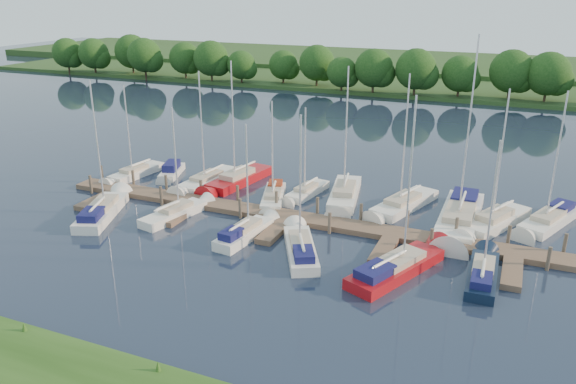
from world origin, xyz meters
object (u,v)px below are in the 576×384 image
at_px(motorboat, 171,172).
at_px(sailboat_n_5, 306,193).
at_px(sailboat_s_2, 245,234).
at_px(sailboat_n_0, 134,174).
at_px(dock, 287,220).

height_order(motorboat, sailboat_n_5, sailboat_n_5).
xyz_separation_m(motorboat, sailboat_n_5, (13.56, -0.06, -0.07)).
distance_m(motorboat, sailboat_n_5, 13.56).
distance_m(sailboat_n_5, sailboat_s_2, 9.65).
height_order(sailboat_n_5, sailboat_s_2, sailboat_s_2).
relative_size(sailboat_n_0, sailboat_s_2, 1.04).
relative_size(motorboat, sailboat_s_2, 0.59).
bearing_deg(motorboat, sailboat_n_5, 161.77).
bearing_deg(sailboat_n_0, dock, 172.65).
xyz_separation_m(sailboat_n_0, sailboat_n_5, (16.61, 1.52, -0.00)).
bearing_deg(sailboat_n_5, motorboat, 8.82).
relative_size(sailboat_n_0, sailboat_n_5, 1.12).
xyz_separation_m(sailboat_n_5, sailboat_s_2, (-0.86, -9.62, 0.06)).
bearing_deg(sailboat_n_0, sailboat_s_2, 159.80).
height_order(dock, motorboat, motorboat).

